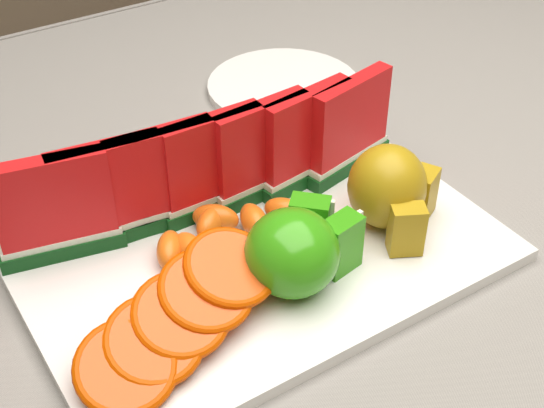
# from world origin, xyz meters

# --- Properties ---
(table) EXTENTS (1.40, 0.90, 0.75)m
(table) POSITION_xyz_m (0.00, 0.00, 0.65)
(table) COLOR #442816
(table) RESTS_ON ground
(tablecloth) EXTENTS (1.53, 1.03, 0.20)m
(tablecloth) POSITION_xyz_m (0.00, 0.00, 0.72)
(tablecloth) COLOR gray
(tablecloth) RESTS_ON table
(platter) EXTENTS (0.40, 0.30, 0.01)m
(platter) POSITION_xyz_m (-0.06, -0.03, 0.76)
(platter) COLOR silver
(platter) RESTS_ON tablecloth
(apple_cluster) EXTENTS (0.11, 0.10, 0.07)m
(apple_cluster) POSITION_xyz_m (-0.06, -0.09, 0.80)
(apple_cluster) COLOR #308E0B
(apple_cluster) RESTS_ON platter
(pear_cluster) EXTENTS (0.09, 0.09, 0.08)m
(pear_cluster) POSITION_xyz_m (0.05, -0.08, 0.81)
(pear_cluster) COLOR #957004
(pear_cluster) RESTS_ON platter
(side_plate) EXTENTS (0.20, 0.20, 0.01)m
(side_plate) POSITION_xyz_m (0.12, 0.19, 0.76)
(side_plate) COLOR silver
(side_plate) RESTS_ON tablecloth
(watermelon_row) EXTENTS (0.39, 0.07, 0.10)m
(watermelon_row) POSITION_xyz_m (-0.07, 0.03, 0.82)
(watermelon_row) COLOR #0E3817
(watermelon_row) RESTS_ON platter
(orange_fan_front) EXTENTS (0.19, 0.12, 0.05)m
(orange_fan_front) POSITION_xyz_m (-0.17, -0.10, 0.80)
(orange_fan_front) COLOR #ED3501
(orange_fan_front) RESTS_ON platter
(orange_fan_back) EXTENTS (0.23, 0.09, 0.04)m
(orange_fan_back) POSITION_xyz_m (-0.10, 0.09, 0.79)
(orange_fan_back) COLOR #ED3501
(orange_fan_back) RESTS_ON platter
(tangerine_segments) EXTENTS (0.15, 0.07, 0.03)m
(tangerine_segments) POSITION_xyz_m (-0.08, -0.02, 0.78)
(tangerine_segments) COLOR #E05D0F
(tangerine_segments) RESTS_ON platter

